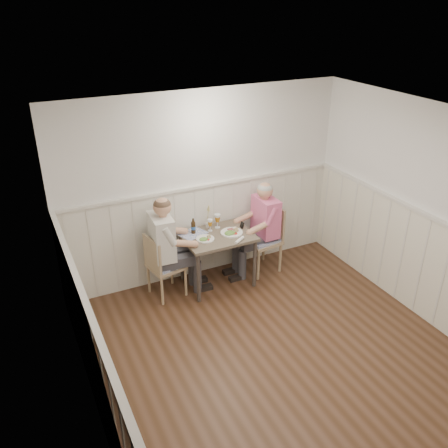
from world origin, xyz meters
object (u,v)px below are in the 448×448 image
at_px(chair_left, 162,264).
at_px(beer_bottle, 193,227).
at_px(diner_cream, 166,255).
at_px(chair_right, 265,236).
at_px(dining_table, 218,241).
at_px(man_in_pink, 262,234).
at_px(grass_vase, 207,217).

xyz_separation_m(chair_left, beer_bottle, (0.51, 0.14, 0.37)).
xyz_separation_m(diner_cream, beer_bottle, (0.44, 0.14, 0.25)).
distance_m(chair_right, beer_bottle, 1.10).
xyz_separation_m(dining_table, man_in_pink, (0.72, 0.04, -0.07)).
bearing_deg(man_in_pink, chair_right, 5.42).
bearing_deg(man_in_pink, dining_table, -176.45).
relative_size(chair_right, grass_vase, 2.81).
relative_size(diner_cream, beer_bottle, 6.48).
bearing_deg(chair_left, man_in_pink, 0.34).
distance_m(beer_bottle, grass_vase, 0.26).
bearing_deg(diner_cream, man_in_pink, 0.23).
bearing_deg(chair_left, chair_right, 0.50).
bearing_deg(beer_bottle, chair_left, -164.49).
relative_size(dining_table, beer_bottle, 4.20).
bearing_deg(chair_left, beer_bottle, 15.51).
height_order(man_in_pink, diner_cream, diner_cream).
distance_m(chair_left, man_in_pink, 1.50).
relative_size(chair_right, diner_cream, 0.68).
distance_m(chair_right, man_in_pink, 0.07).
distance_m(man_in_pink, diner_cream, 1.44).
bearing_deg(chair_right, dining_table, -176.33).
relative_size(chair_left, beer_bottle, 4.02).
height_order(dining_table, beer_bottle, beer_bottle).
xyz_separation_m(chair_left, grass_vase, (0.75, 0.22, 0.43)).
bearing_deg(dining_table, diner_cream, 176.88).
relative_size(dining_table, chair_left, 1.05).
height_order(chair_left, man_in_pink, man_in_pink).
bearing_deg(chair_left, dining_table, -2.65).
height_order(dining_table, chair_left, chair_left).
height_order(chair_right, chair_left, chair_right).
height_order(chair_left, grass_vase, grass_vase).
bearing_deg(beer_bottle, chair_right, -6.91).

